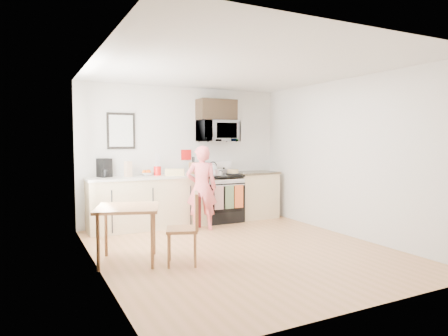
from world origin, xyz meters
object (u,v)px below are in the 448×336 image
cake (233,172)px  range (220,199)px  dining_table (128,213)px  chair (192,218)px  person (202,188)px  microwave (218,131)px

cake → range: bearing=159.4°
dining_table → chair: chair is taller
person → cake: (0.86, 0.44, 0.22)m
person → cake: bearing=-133.3°
microwave → dining_table: bearing=-139.2°
microwave → cake: bearing=-39.3°
range → person: (-0.62, -0.53, 0.31)m
microwave → chair: (-1.52, -2.37, -1.17)m
person → chair: (-0.90, -1.74, -0.15)m
cake → chair: bearing=-128.8°
microwave → chair: microwave is taller
cake → microwave: bearing=140.7°
range → chair: range is taller
person → cake: person is taller
range → microwave: microwave is taller
dining_table → chair: bearing=-31.5°
person → chair: size_ratio=1.62×
dining_table → range: bearing=39.3°
microwave → cake: 0.85m
microwave → dining_table: size_ratio=0.88×
dining_table → cake: (2.47, 1.74, 0.32)m
microwave → dining_table: (-2.23, -1.93, -1.11)m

